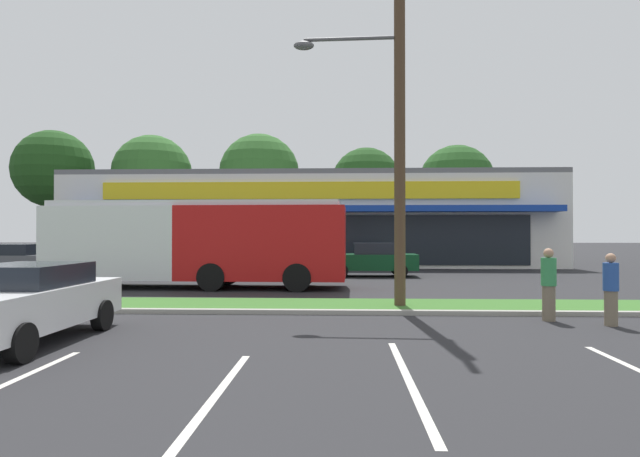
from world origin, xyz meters
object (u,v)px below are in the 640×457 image
Objects in this scene: utility_pole at (394,107)px; car_2 at (371,259)px; pedestrian_near_bench at (549,284)px; car_1 at (22,302)px; car_0 at (19,259)px; pedestrian_by_pole at (611,289)px; city_bus at (198,241)px.

car_2 is at bearing 90.00° from utility_pole.
car_2 is (0.00, 10.92, -4.63)m from utility_pole.
utility_pole reaches higher than pedestrian_near_bench.
utility_pole is at bearing 45.28° from pedestrian_near_bench.
pedestrian_near_bench is at bearing 105.39° from car_1.
car_1 is at bearing 86.93° from pedestrian_near_bench.
pedestrian_by_pole is at bearing -31.96° from car_0.
city_bus is at bearing -29.49° from car_0.
car_0 is 1.01× the size of car_1.
pedestrian_near_bench is at bearing 110.56° from pedestrian_by_pole.
city_bus is 12.45m from car_0.
pedestrian_by_pole is (4.52, -2.31, -4.64)m from utility_pole.
city_bus is 6.61× the size of pedestrian_near_bench.
car_0 is 17.66m from car_2.
utility_pole is 21.58m from car_0.
car_0 is at bearing -28.00° from city_bus.
city_bus is at bearing 177.14° from car_1.
car_1 is at bearing 88.63° from city_bus.
city_bus is at bearing 141.69° from utility_pole.
car_1 is (-0.50, -10.05, -1.00)m from city_bus.
city_bus reaches higher than pedestrian_by_pole.
utility_pole is at bearing 113.09° from pedestrian_by_pole.
car_0 is 24.85m from pedestrian_near_bench.
pedestrian_near_bench is (3.41, -1.68, -4.59)m from utility_pole.
utility_pole is at bearing -33.13° from car_0.
car_2 reaches higher than car_0.
utility_pole is at bearing 143.18° from city_bus.
city_bus reaches higher than car_2.
pedestrian_near_bench is (10.26, -7.09, -0.91)m from city_bus.
city_bus is at bearing 106.01° from pedestrian_by_pole.
car_1 is (10.30, -16.16, -0.01)m from car_0.
city_bus is 10.11m from car_1.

